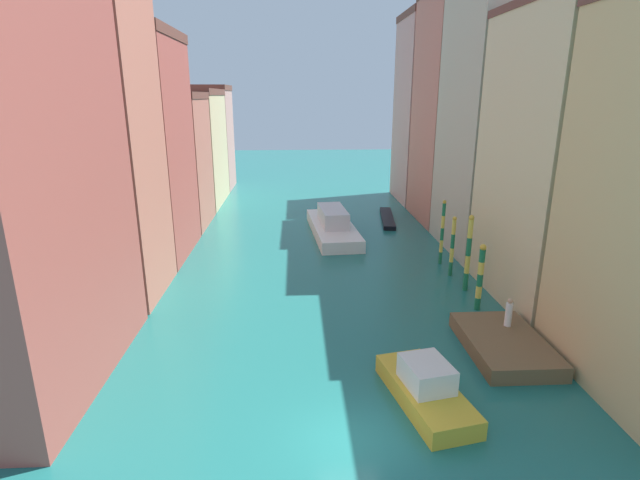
# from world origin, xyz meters

# --- Properties ---
(ground_plane) EXTENTS (154.00, 154.00, 0.00)m
(ground_plane) POSITION_xyz_m (0.00, 24.50, 0.00)
(ground_plane) COLOR #1E6B66
(building_left_0) EXTENTS (6.13, 12.06, 22.05)m
(building_left_0) POSITION_xyz_m (-13.72, 5.10, 11.03)
(building_left_0) COLOR #B25147
(building_left_0) RESTS_ON ground
(building_left_1) EXTENTS (6.13, 7.17, 20.23)m
(building_left_1) POSITION_xyz_m (-13.72, 14.94, 10.12)
(building_left_1) COLOR #C6705B
(building_left_1) RESTS_ON ground
(building_left_2) EXTENTS (6.13, 9.61, 17.26)m
(building_left_2) POSITION_xyz_m (-13.72, 23.37, 8.64)
(building_left_2) COLOR #B25147
(building_left_2) RESTS_ON ground
(building_left_3) EXTENTS (6.13, 8.43, 12.83)m
(building_left_3) POSITION_xyz_m (-13.72, 32.57, 6.43)
(building_left_3) COLOR #C6705B
(building_left_3) RESTS_ON ground
(building_left_4) EXTENTS (6.13, 11.85, 13.23)m
(building_left_4) POSITION_xyz_m (-13.72, 42.99, 6.63)
(building_left_4) COLOR beige
(building_left_4) RESTS_ON ground
(building_left_5) EXTENTS (6.13, 7.53, 13.83)m
(building_left_5) POSITION_xyz_m (-13.72, 52.77, 6.93)
(building_left_5) COLOR tan
(building_left_5) RESTS_ON ground
(building_right_1) EXTENTS (6.13, 10.43, 17.73)m
(building_right_1) POSITION_xyz_m (13.72, 13.00, 8.87)
(building_right_1) COLOR beige
(building_right_1) RESTS_ON ground
(building_right_2) EXTENTS (6.13, 10.05, 21.14)m
(building_right_2) POSITION_xyz_m (13.72, 23.44, 10.58)
(building_right_2) COLOR #BCB299
(building_right_2) RESTS_ON ground
(building_right_3) EXTENTS (6.13, 9.88, 22.21)m
(building_right_3) POSITION_xyz_m (13.72, 33.39, 11.12)
(building_right_3) COLOR #C6705B
(building_right_3) RESTS_ON ground
(building_right_4) EXTENTS (6.13, 9.70, 21.62)m
(building_right_4) POSITION_xyz_m (13.72, 43.43, 10.82)
(building_right_4) COLOR tan
(building_right_4) RESTS_ON ground
(waterfront_dock) EXTENTS (3.77, 6.04, 0.80)m
(waterfront_dock) POSITION_xyz_m (8.53, 6.17, 0.40)
(waterfront_dock) COLOR brown
(waterfront_dock) RESTS_ON ground
(person_on_dock) EXTENTS (0.36, 0.36, 1.55)m
(person_on_dock) POSITION_xyz_m (9.19, 7.44, 1.51)
(person_on_dock) COLOR white
(person_on_dock) RESTS_ON waterfront_dock
(mooring_pole_0) EXTENTS (0.38, 0.38, 4.16)m
(mooring_pole_0) POSITION_xyz_m (9.01, 11.19, 2.14)
(mooring_pole_0) COLOR #197247
(mooring_pole_0) RESTS_ON ground
(mooring_pole_1) EXTENTS (0.36, 0.36, 5.18)m
(mooring_pole_1) POSITION_xyz_m (9.30, 14.21, 2.65)
(mooring_pole_1) COLOR #197247
(mooring_pole_1) RESTS_ON ground
(mooring_pole_2) EXTENTS (0.30, 0.30, 4.40)m
(mooring_pole_2) POSITION_xyz_m (9.16, 16.99, 2.25)
(mooring_pole_2) COLOR #197247
(mooring_pole_2) RESTS_ON ground
(mooring_pole_3) EXTENTS (0.29, 0.29, 5.02)m
(mooring_pole_3) POSITION_xyz_m (9.17, 19.53, 2.56)
(mooring_pole_3) COLOR #197247
(mooring_pole_3) RESTS_ON ground
(vaporetto_white) EXTENTS (4.53, 12.39, 2.51)m
(vaporetto_white) POSITION_xyz_m (1.48, 28.13, 0.88)
(vaporetto_white) COLOR white
(vaporetto_white) RESTS_ON ground
(gondola_black) EXTENTS (2.20, 8.40, 0.44)m
(gondola_black) POSITION_xyz_m (7.60, 33.21, 0.22)
(gondola_black) COLOR black
(gondola_black) RESTS_ON ground
(motorboat_0) EXTENTS (3.40, 6.00, 1.89)m
(motorboat_0) POSITION_xyz_m (3.41, 2.21, 0.68)
(motorboat_0) COLOR gold
(motorboat_0) RESTS_ON ground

